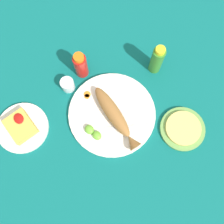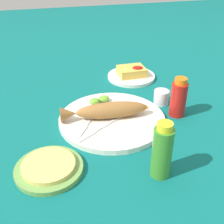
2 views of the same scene
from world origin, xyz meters
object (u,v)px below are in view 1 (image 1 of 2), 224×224
tortilla_plate (182,129)px  fork_far (130,127)px  hot_sauce_bottle_red (81,65)px  side_plate_fries (23,128)px  hot_sauce_bottle_green (157,60)px  main_plate (112,114)px  salt_cup (68,85)px  fried_fish (115,116)px  fork_near (134,116)px

tortilla_plate → fork_far: bearing=51.0°
fork_far → hot_sauce_bottle_red: (0.32, 0.01, 0.05)m
side_plate_fries → hot_sauce_bottle_green: bearing=-101.5°
main_plate → fork_far: fork_far is taller
main_plate → salt_cup: 0.22m
fried_fish → hot_sauce_bottle_green: bearing=-69.7°
side_plate_fries → fried_fish: bearing=-121.6°
fork_far → tortilla_plate: size_ratio=0.88×
hot_sauce_bottle_red → fork_near: bearing=-170.7°
main_plate → hot_sauce_bottle_red: size_ratio=2.54×
main_plate → salt_cup: bearing=19.0°
fried_fish → hot_sauce_bottle_green: hot_sauce_bottle_green is taller
fork_near → fork_far: 0.05m
fork_far → tortilla_plate: bearing=-4.8°
main_plate → tortilla_plate: size_ratio=1.96×
salt_cup → side_plate_fries: size_ratio=0.27×
fried_fish → tortilla_plate: bearing=-131.9°
fork_far → hot_sauce_bottle_red: bearing=125.6°
hot_sauce_bottle_red → side_plate_fries: hot_sauce_bottle_red is taller
fork_far → fork_near: bearing=65.8°
salt_cup → tortilla_plate: (-0.43, -0.26, -0.02)m
fork_near → hot_sauce_bottle_green: (0.12, -0.21, 0.06)m
tortilla_plate → hot_sauce_bottle_green: bearing=-17.3°
main_plate → fork_far: bearing=-165.5°
fork_far → salt_cup: (0.30, 0.10, 0.00)m
fork_far → side_plate_fries: size_ratio=0.76×
main_plate → hot_sauce_bottle_green: size_ratio=2.23×
main_plate → fork_near: 0.09m
main_plate → side_plate_fries: size_ratio=1.70×
main_plate → salt_cup: (0.21, 0.07, 0.01)m
hot_sauce_bottle_green → tortilla_plate: size_ratio=0.88×
fried_fish → hot_sauce_bottle_red: bearing=1.0°
fried_fish → hot_sauce_bottle_red: (0.25, -0.02, 0.02)m
fork_near → hot_sauce_bottle_red: bearing=158.3°
fork_near → side_plate_fries: fork_near is taller
hot_sauce_bottle_green → hot_sauce_bottle_red: bearing=55.8°
fried_fish → fork_near: (-0.04, -0.07, -0.03)m
fried_fish → hot_sauce_bottle_green: (0.08, -0.28, 0.03)m
main_plate → fork_far: (-0.09, -0.02, 0.01)m
fork_near → hot_sauce_bottle_red: hot_sauce_bottle_red is taller
main_plate → tortilla_plate: main_plate is taller
hot_sauce_bottle_green → tortilla_plate: 0.30m
main_plate → side_plate_fries: (0.18, 0.32, -0.00)m
salt_cup → fork_near: bearing=-153.7°
fork_near → fried_fish: bearing=-155.1°
fried_fish → side_plate_fries: bearing=63.4°
fork_near → tortilla_plate: (-0.16, -0.12, -0.01)m
fried_fish → fork_near: size_ratio=1.77×
fork_far → fried_fish: bearing=144.1°
fork_near → side_plate_fries: size_ratio=0.79×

